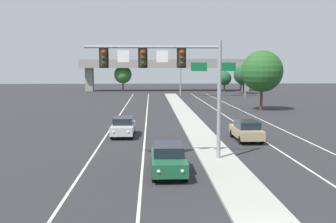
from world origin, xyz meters
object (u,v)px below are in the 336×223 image
object	(u,v)px
car_oncoming_silver	(123,126)
tree_far_left_b	(123,75)
overhead_signal_mast	(172,71)
car_receding_tan	(246,130)
tree_far_right_a	(262,71)
tree_far_right_c	(244,75)
highway_sign_gantry	(213,65)
tree_far_right_b	(224,78)
car_oncoming_green	(168,159)

from	to	relation	value
car_oncoming_silver	tree_far_left_b	bearing A→B (deg)	94.02
overhead_signal_mast	car_receding_tan	world-z (taller)	overhead_signal_mast
car_receding_tan	tree_far_left_b	xyz separation A→B (m)	(-14.31, 66.20, 3.21)
tree_far_right_a	tree_far_right_c	bearing A→B (deg)	80.55
overhead_signal_mast	tree_far_right_c	xyz separation A→B (m)	(19.25, 62.00, -1.31)
highway_sign_gantry	tree_far_left_b	bearing A→B (deg)	135.33
tree_far_left_b	tree_far_right_b	bearing A→B (deg)	-5.26
car_receding_tan	tree_far_right_a	distance (m)	23.48
overhead_signal_mast	tree_far_right_b	bearing A→B (deg)	76.77
overhead_signal_mast	tree_far_right_c	bearing A→B (deg)	72.75
car_oncoming_green	car_oncoming_silver	world-z (taller)	same
car_receding_tan	tree_far_left_b	bearing A→B (deg)	102.19
tree_far_right_c	overhead_signal_mast	bearing A→B (deg)	-107.25
overhead_signal_mast	highway_sign_gantry	bearing A→B (deg)	78.29
car_oncoming_silver	tree_far_right_b	xyz separation A→B (m)	(20.13, 61.42, 2.35)
car_oncoming_silver	tree_far_left_b	world-z (taller)	tree_far_left_b
tree_far_left_b	tree_far_right_c	world-z (taller)	tree_far_right_c
tree_far_left_b	highway_sign_gantry	bearing A→B (deg)	-44.67
car_oncoming_silver	tree_far_right_b	distance (m)	64.68
highway_sign_gantry	tree_far_right_c	distance (m)	11.79
tree_far_right_b	tree_far_right_c	distance (m)	8.87
tree_far_right_c	tree_far_right_a	xyz separation A→B (m)	(-5.61, -33.71, 1.04)
overhead_signal_mast	tree_far_left_b	world-z (taller)	overhead_signal_mast
tree_far_right_b	tree_far_right_a	xyz separation A→B (m)	(-2.91, -42.10, 2.08)
overhead_signal_mast	tree_far_right_a	bearing A→B (deg)	64.26
tree_far_right_b	tree_far_right_a	distance (m)	42.25
tree_far_right_b	car_oncoming_green	bearing A→B (deg)	-102.97
tree_far_right_b	tree_far_left_b	bearing A→B (deg)	174.74
tree_far_right_c	car_receding_tan	bearing A→B (deg)	-103.18
highway_sign_gantry	overhead_signal_mast	bearing A→B (deg)	-101.71
car_oncoming_green	car_receding_tan	xyz separation A→B (m)	(6.58, 9.36, 0.00)
highway_sign_gantry	tree_far_right_b	xyz separation A→B (m)	(5.42, 16.71, -3.00)
car_oncoming_silver	overhead_signal_mast	bearing A→B (deg)	-68.23
car_oncoming_green	tree_far_left_b	size ratio (longest dim) A/B	0.73
tree_far_left_b	tree_far_right_a	world-z (taller)	tree_far_right_a
highway_sign_gantry	tree_far_right_b	distance (m)	17.82
tree_far_right_a	car_oncoming_green	bearing A→B (deg)	-114.12
car_oncoming_silver	tree_far_right_b	bearing A→B (deg)	71.85
car_oncoming_silver	highway_sign_gantry	distance (m)	47.38
highway_sign_gantry	tree_far_left_b	distance (m)	27.07
tree_far_right_c	highway_sign_gantry	bearing A→B (deg)	-134.31
tree_far_right_a	tree_far_left_b	bearing A→B (deg)	116.07
tree_far_left_b	tree_far_right_c	xyz separation A→B (m)	(27.31, -10.65, 0.19)
car_receding_tan	tree_far_right_b	size ratio (longest dim) A/B	0.92
tree_far_left_b	tree_far_right_c	size ratio (longest dim) A/B	0.96
car_oncoming_silver	highway_sign_gantry	bearing A→B (deg)	71.79
tree_far_right_b	tree_far_right_c	bearing A→B (deg)	-72.16
highway_sign_gantry	tree_far_right_b	size ratio (longest dim) A/B	2.73
highway_sign_gantry	tree_far_right_a	distance (m)	25.54
car_receding_tan	tree_far_right_b	distance (m)	64.81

